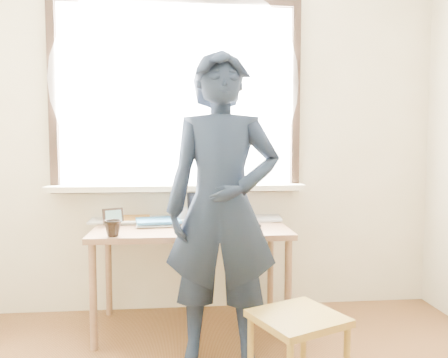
{
  "coord_description": "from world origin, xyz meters",
  "views": [
    {
      "loc": [
        -0.16,
        -1.27,
        1.23
      ],
      "look_at": [
        0.05,
        0.95,
        1.06
      ],
      "focal_mm": 35.0,
      "sensor_mm": 36.0,
      "label": 1
    }
  ],
  "objects": [
    {
      "name": "mug_white",
      "position": [
        -0.18,
        1.82,
        0.74
      ],
      "size": [
        0.19,
        0.19,
        0.1
      ],
      "primitive_type": "imported",
      "rotation": [
        0.0,
        0.0,
        0.61
      ],
      "color": "white",
      "rests_on": "desk"
    },
    {
      "name": "work_chair",
      "position": [
        0.4,
        0.77,
        0.34
      ],
      "size": [
        0.52,
        0.51,
        0.41
      ],
      "color": "olive",
      "rests_on": "ground"
    },
    {
      "name": "picture_frame",
      "position": [
        -0.64,
        1.73,
        0.74
      ],
      "size": [
        0.13,
        0.07,
        0.11
      ],
      "color": "black",
      "rests_on": "desk"
    },
    {
      "name": "laptop",
      "position": [
        0.04,
        1.6,
        0.74
      ],
      "size": [
        0.38,
        0.33,
        0.23
      ],
      "color": "black",
      "rests_on": "desk"
    },
    {
      "name": "mouse",
      "position": [
        0.3,
        1.53,
        0.71
      ],
      "size": [
        0.1,
        0.07,
        0.04
      ],
      "primitive_type": "ellipsoid",
      "color": "black",
      "rests_on": "desk"
    },
    {
      "name": "desk",
      "position": [
        -0.11,
        1.63,
        0.62
      ],
      "size": [
        1.29,
        0.64,
        0.69
      ],
      "color": "brown",
      "rests_on": "ground"
    },
    {
      "name": "desk_clutter",
      "position": [
        -0.46,
        1.84,
        0.71
      ],
      "size": [
        0.86,
        0.4,
        0.04
      ],
      "color": "white",
      "rests_on": "desk"
    },
    {
      "name": "mug_dark",
      "position": [
        -0.59,
        1.37,
        0.74
      ],
      "size": [
        0.14,
        0.14,
        0.1
      ],
      "primitive_type": "imported",
      "rotation": [
        0.0,
        0.0,
        -0.39
      ],
      "color": "black",
      "rests_on": "desk"
    },
    {
      "name": "person",
      "position": [
        0.05,
        1.15,
        0.88
      ],
      "size": [
        0.69,
        0.49,
        1.76
      ],
      "primitive_type": "imported",
      "rotation": [
        0.0,
        0.0,
        -0.12
      ],
      "color": "black",
      "rests_on": "ground"
    },
    {
      "name": "book_a",
      "position": [
        -0.49,
        1.89,
        0.7
      ],
      "size": [
        0.22,
        0.27,
        0.02
      ],
      "primitive_type": "imported",
      "rotation": [
        0.0,
        0.0,
        -0.14
      ],
      "color": "white",
      "rests_on": "desk"
    },
    {
      "name": "book_b",
      "position": [
        0.36,
        1.89,
        0.7
      ],
      "size": [
        0.24,
        0.3,
        0.02
      ],
      "primitive_type": "imported",
      "rotation": [
        0.0,
        0.0,
        -0.13
      ],
      "color": "white",
      "rests_on": "desk"
    },
    {
      "name": "room_shell",
      "position": [
        -0.02,
        0.2,
        1.64
      ],
      "size": [
        3.52,
        4.02,
        2.61
      ],
      "color": "beige",
      "rests_on": "ground"
    }
  ]
}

